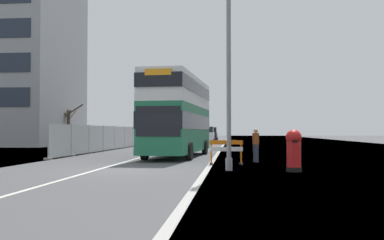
# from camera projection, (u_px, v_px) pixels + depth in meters

# --- Properties ---
(ground) EXTENTS (140.00, 280.00, 0.10)m
(ground) POSITION_uv_depth(u_px,v_px,m) (140.00, 171.00, 17.73)
(ground) COLOR #4C4C4F
(double_decker_bus) EXTENTS (3.32, 10.79, 4.88)m
(double_decker_bus) POSITION_uv_depth(u_px,v_px,m) (179.00, 115.00, 26.97)
(double_decker_bus) COLOR #1E6B47
(double_decker_bus) RESTS_ON ground
(lamppost_foreground) EXTENTS (0.29, 0.70, 9.04)m
(lamppost_foreground) POSITION_uv_depth(u_px,v_px,m) (229.00, 65.00, 17.58)
(lamppost_foreground) COLOR gray
(lamppost_foreground) RESTS_ON ground
(red_pillar_postbox) EXTENTS (0.63, 0.63, 1.65)m
(red_pillar_postbox) POSITION_uv_depth(u_px,v_px,m) (294.00, 149.00, 17.01)
(red_pillar_postbox) COLOR black
(red_pillar_postbox) RESTS_ON ground
(roadworks_barrier) EXTENTS (1.59, 0.56, 1.16)m
(roadworks_barrier) POSITION_uv_depth(u_px,v_px,m) (226.00, 149.00, 20.59)
(roadworks_barrier) COLOR orange
(roadworks_barrier) RESTS_ON ground
(construction_site_fence) EXTENTS (0.44, 27.40, 2.06)m
(construction_site_fence) POSITION_uv_depth(u_px,v_px,m) (115.00, 138.00, 37.56)
(construction_site_fence) COLOR #A8AAAD
(construction_site_fence) RESTS_ON ground
(car_oncoming_near) EXTENTS (2.09, 4.28, 2.20)m
(car_oncoming_near) POSITION_uv_depth(u_px,v_px,m) (192.00, 136.00, 44.69)
(car_oncoming_near) COLOR black
(car_oncoming_near) RESTS_ON ground
(car_receding_mid) EXTENTS (1.90, 4.51, 2.28)m
(car_receding_mid) POSITION_uv_depth(u_px,v_px,m) (197.00, 136.00, 51.28)
(car_receding_mid) COLOR silver
(car_receding_mid) RESTS_ON ground
(car_receding_far) EXTENTS (1.97, 4.19, 2.19)m
(car_receding_far) POSITION_uv_depth(u_px,v_px,m) (207.00, 135.00, 58.95)
(car_receding_far) COLOR silver
(car_receding_far) RESTS_ON ground
(car_far_side) EXTENTS (1.91, 4.47, 2.20)m
(car_far_side) POSITION_uv_depth(u_px,v_px,m) (212.00, 135.00, 68.66)
(car_far_side) COLOR black
(car_far_side) RESTS_ON ground
(bare_tree_far_verge_near) EXTENTS (3.11, 2.21, 4.68)m
(bare_tree_far_verge_near) POSITION_uv_depth(u_px,v_px,m) (69.00, 123.00, 48.36)
(bare_tree_far_verge_near) COLOR #4C3D2D
(bare_tree_far_verge_near) RESTS_ON ground
(bare_tree_far_verge_mid) EXTENTS (2.82, 3.13, 5.26)m
(bare_tree_far_verge_mid) POSITION_uv_depth(u_px,v_px,m) (147.00, 126.00, 72.28)
(bare_tree_far_verge_mid) COLOR #4C3D2D
(bare_tree_far_verge_mid) RESTS_ON ground
(pedestrian_at_kerb) EXTENTS (0.34, 0.34, 1.72)m
(pedestrian_at_kerb) POSITION_uv_depth(u_px,v_px,m) (256.00, 145.00, 22.21)
(pedestrian_at_kerb) COLOR #2D3342
(pedestrian_at_kerb) RESTS_ON ground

